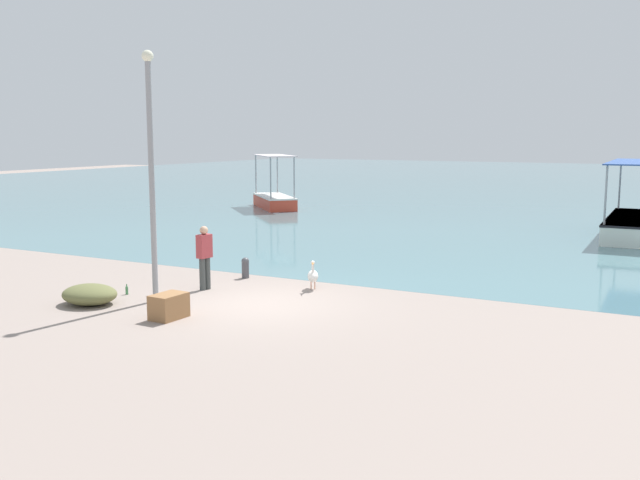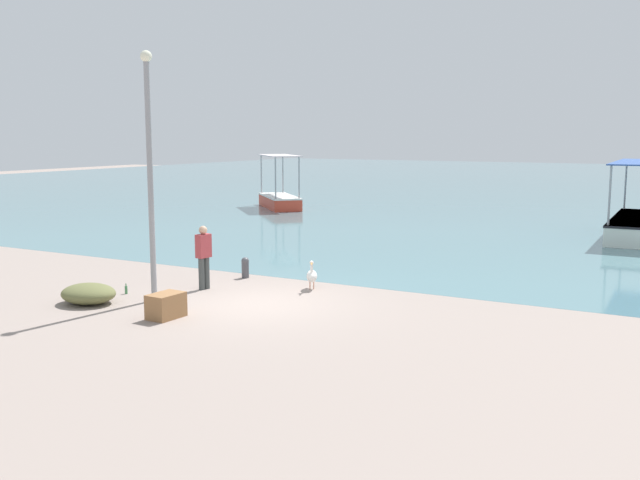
{
  "view_description": "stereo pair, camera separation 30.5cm",
  "coord_description": "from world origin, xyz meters",
  "views": [
    {
      "loc": [
        9.09,
        -14.15,
        4.05
      ],
      "look_at": [
        -0.41,
        3.91,
        1.03
      ],
      "focal_mm": 40.0,
      "sensor_mm": 36.0,
      "label": 1
    },
    {
      "loc": [
        9.36,
        -14.01,
        4.05
      ],
      "look_at": [
        -0.41,
        3.91,
        1.03
      ],
      "focal_mm": 40.0,
      "sensor_mm": 36.0,
      "label": 2
    }
  ],
  "objects": [
    {
      "name": "net_pile",
      "position": [
        -3.63,
        -1.9,
        0.24
      ],
      "size": [
        1.39,
        1.18,
        0.49
      ],
      "primitive_type": "ellipsoid",
      "color": "#64663B",
      "rests_on": "ground"
    },
    {
      "name": "fishing_boat_near_right",
      "position": [
        7.05,
        16.85,
        0.58
      ],
      "size": [
        2.12,
        7.05,
        3.0
      ],
      "color": "white",
      "rests_on": "harbor_water"
    },
    {
      "name": "fisherman_standing",
      "position": [
        -2.17,
        0.74,
        0.91
      ],
      "size": [
        0.28,
        0.43,
        1.69
      ],
      "color": "#3C4140",
      "rests_on": "ground"
    },
    {
      "name": "cargo_crate",
      "position": [
        -1.06,
        -2.07,
        0.28
      ],
      "size": [
        0.58,
        0.83,
        0.56
      ],
      "primitive_type": "cube",
      "rotation": [
        0.0,
        0.0,
        4.66
      ],
      "color": "#93653E",
      "rests_on": "ground"
    },
    {
      "name": "fishing_boat_far_right",
      "position": [
        -11.59,
        19.71,
        0.55
      ],
      "size": [
        4.29,
        4.38,
        2.93
      ],
      "color": "#D1402B",
      "rests_on": "harbor_water"
    },
    {
      "name": "mooring_bollard",
      "position": [
        -2.08,
        2.52,
        0.32
      ],
      "size": [
        0.22,
        0.22,
        0.6
      ],
      "color": "#47474C",
      "rests_on": "ground"
    },
    {
      "name": "ground",
      "position": [
        0.0,
        0.0,
        0.0
      ],
      "size": [
        120.0,
        120.0,
        0.0
      ],
      "primitive_type": "plane",
      "color": "gray"
    },
    {
      "name": "pelican",
      "position": [
        0.35,
        2.07,
        0.38
      ],
      "size": [
        0.51,
        0.75,
        0.8
      ],
      "color": "#E0997A",
      "rests_on": "ground"
    },
    {
      "name": "lamp_post",
      "position": [
        -2.44,
        -0.9,
        3.37
      ],
      "size": [
        0.28,
        0.28,
        6.01
      ],
      "color": "gray",
      "rests_on": "ground"
    },
    {
      "name": "harbor_water",
      "position": [
        0.0,
        48.0,
        0.0
      ],
      "size": [
        110.0,
        90.0,
        0.0
      ],
      "primitive_type": "cube",
      "color": "slate",
      "rests_on": "ground"
    },
    {
      "name": "glass_bottle",
      "position": [
        -3.59,
        -0.68,
        0.11
      ],
      "size": [
        0.07,
        0.07,
        0.27
      ],
      "color": "#3F7F4C",
      "rests_on": "ground"
    }
  ]
}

